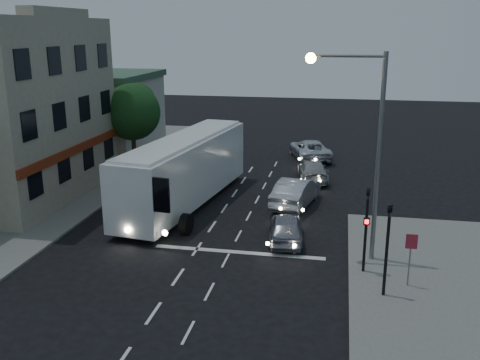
% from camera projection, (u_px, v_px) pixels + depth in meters
% --- Properties ---
extents(ground, '(120.00, 120.00, 0.00)m').
position_uv_depth(ground, '(185.00, 267.00, 23.24)').
color(ground, black).
extents(sidewalk_far, '(12.00, 50.00, 0.12)m').
position_uv_depth(sidewalk_far, '(20.00, 195.00, 33.14)').
color(sidewalk_far, slate).
rests_on(sidewalk_far, ground).
extents(road_markings, '(8.00, 30.55, 0.01)m').
position_uv_depth(road_markings, '(229.00, 240.00, 26.13)').
color(road_markings, silver).
rests_on(road_markings, ground).
extents(tour_bus, '(4.52, 13.41, 4.03)m').
position_uv_depth(tour_bus, '(185.00, 169.00, 30.91)').
color(tour_bus, white).
rests_on(tour_bus, ground).
extents(car_suv, '(2.05, 4.16, 1.37)m').
position_uv_depth(car_suv, '(286.00, 228.00, 25.92)').
color(car_suv, '#9999A6').
rests_on(car_suv, ground).
extents(car_sedan_a, '(2.69, 5.24, 1.65)m').
position_uv_depth(car_sedan_a, '(296.00, 192.00, 31.12)').
color(car_sedan_a, '#B9B8BF').
rests_on(car_sedan_a, ground).
extents(car_sedan_b, '(2.56, 4.83, 1.33)m').
position_uv_depth(car_sedan_b, '(313.00, 171.00, 36.36)').
color(car_sedan_b, '#B4B4B4').
rests_on(car_sedan_b, ground).
extents(car_sedan_c, '(3.96, 6.01, 1.54)m').
position_uv_depth(car_sedan_c, '(310.00, 149.00, 42.34)').
color(car_sedan_c, silver).
rests_on(car_sedan_c, ground).
extents(traffic_signal_main, '(0.25, 0.35, 4.10)m').
position_uv_depth(traffic_signal_main, '(367.00, 220.00, 21.94)').
color(traffic_signal_main, black).
rests_on(traffic_signal_main, sidewalk_near).
extents(traffic_signal_side, '(0.18, 0.15, 4.10)m').
position_uv_depth(traffic_signal_side, '(388.00, 239.00, 19.95)').
color(traffic_signal_side, black).
rests_on(traffic_signal_side, sidewalk_near).
extents(regulatory_sign, '(0.45, 0.12, 2.20)m').
position_uv_depth(regulatory_sign, '(411.00, 251.00, 20.90)').
color(regulatory_sign, slate).
rests_on(regulatory_sign, sidewalk_near).
extents(streetlight, '(3.32, 0.44, 9.00)m').
position_uv_depth(streetlight, '(364.00, 134.00, 22.43)').
color(streetlight, slate).
rests_on(streetlight, sidewalk_near).
extents(low_building_north, '(9.40, 9.40, 6.50)m').
position_uv_depth(low_building_north, '(95.00, 112.00, 43.65)').
color(low_building_north, beige).
rests_on(low_building_north, sidewalk_far).
extents(street_tree, '(4.00, 4.00, 6.20)m').
position_uv_depth(street_tree, '(132.00, 109.00, 37.69)').
color(street_tree, black).
rests_on(street_tree, sidewalk_far).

